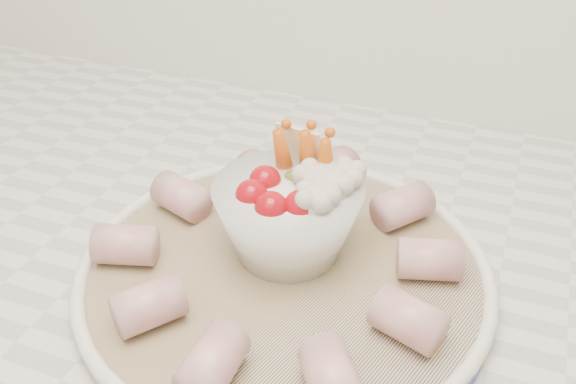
% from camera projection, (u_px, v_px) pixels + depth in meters
% --- Properties ---
extents(serving_platter, '(0.43, 0.43, 0.02)m').
position_uv_depth(serving_platter, '(284.00, 272.00, 0.55)').
color(serving_platter, navy).
rests_on(serving_platter, kitchen_counter).
extents(veggie_bowl, '(0.13, 0.13, 0.11)m').
position_uv_depth(veggie_bowl, '(291.00, 213.00, 0.54)').
color(veggie_bowl, white).
rests_on(veggie_bowl, serving_platter).
extents(cured_meat_rolls, '(0.30, 0.31, 0.03)m').
position_uv_depth(cured_meat_rolls, '(283.00, 252.00, 0.53)').
color(cured_meat_rolls, '#B3515C').
rests_on(cured_meat_rolls, serving_platter).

